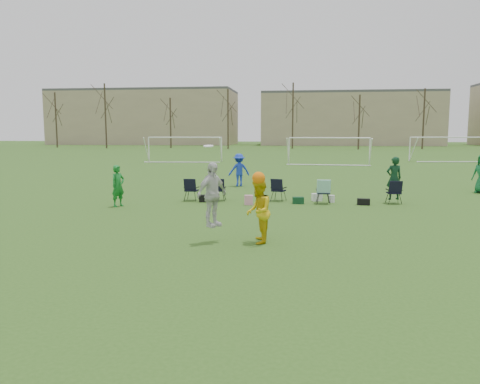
# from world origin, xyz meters

# --- Properties ---
(ground) EXTENTS (260.00, 260.00, 0.00)m
(ground) POSITION_xyz_m (0.00, 0.00, 0.00)
(ground) COLOR #2F551A
(ground) RESTS_ON ground
(fielder_green_near) EXTENTS (0.64, 0.72, 1.66)m
(fielder_green_near) POSITION_xyz_m (-5.75, 6.02, 0.83)
(fielder_green_near) COLOR #147526
(fielder_green_near) RESTS_ON ground
(fielder_blue) EXTENTS (1.31, 1.02, 1.78)m
(fielder_blue) POSITION_xyz_m (-1.89, 13.58, 0.89)
(fielder_blue) COLOR #1937BE
(fielder_blue) RESTS_ON ground
(center_contest) EXTENTS (2.05, 1.07, 2.62)m
(center_contest) POSITION_xyz_m (-0.19, 0.53, 1.07)
(center_contest) COLOR silver
(center_contest) RESTS_ON ground
(sideline_setup) EXTENTS (9.22, 1.81, 1.94)m
(sideline_setup) POSITION_xyz_m (1.59, 8.14, 0.57)
(sideline_setup) COLOR #0D321C
(sideline_setup) RESTS_ON ground
(goal_left) EXTENTS (7.39, 0.76, 2.46)m
(goal_left) POSITION_xyz_m (-10.00, 34.00, 1.92)
(goal_left) COLOR white
(goal_left) RESTS_ON ground
(goal_mid) EXTENTS (7.40, 0.63, 2.46)m
(goal_mid) POSITION_xyz_m (4.00, 32.00, 1.92)
(goal_mid) COLOR white
(goal_mid) RESTS_ON ground
(goal_right) EXTENTS (7.35, 1.14, 2.46)m
(goal_right) POSITION_xyz_m (16.00, 38.00, 1.92)
(goal_right) COLOR white
(goal_right) RESTS_ON ground
(tree_line) EXTENTS (110.28, 3.28, 11.40)m
(tree_line) POSITION_xyz_m (0.24, 69.85, 5.09)
(tree_line) COLOR #382B21
(tree_line) RESTS_ON ground
(building_row) EXTENTS (126.00, 16.00, 13.00)m
(building_row) POSITION_xyz_m (6.73, 96.00, 5.99)
(building_row) COLOR tan
(building_row) RESTS_ON ground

